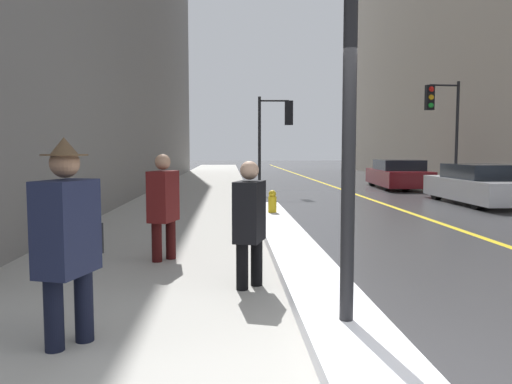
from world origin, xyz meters
The scene contains 12 objects.
sidewalk_slab centered at (-2.00, 15.00, 0.01)m, with size 4.00×80.00×0.01m.
road_centre_stripe centered at (4.00, 15.00, 0.00)m, with size 0.16×80.00×0.00m.
snow_bank_curb centered at (0.23, 5.17, 0.08)m, with size 0.77×11.91×0.16m.
building_facade_right centered at (13.00, 22.00, 7.81)m, with size 6.00×36.00×15.63m.
traffic_light_near centered at (1.05, 15.62, 2.64)m, with size 1.31×0.32×3.65m.
traffic_light_far centered at (6.95, 14.80, 3.01)m, with size 1.31×0.36×4.17m.
pedestrian_with_shoulder_bag centered at (-2.12, 1.01, 0.95)m, with size 0.46×0.78×1.75m.
pedestrian_nearside centered at (-0.55, 2.70, 0.85)m, with size 0.42×0.56×1.52m.
pedestrian_in_glasses centered at (-1.76, 4.25, 0.89)m, with size 0.44×0.58×1.59m.
parked_car_silver centered at (6.96, 11.77, 0.59)m, with size 1.90×4.67×1.23m.
parked_car_maroon centered at (6.61, 18.33, 0.60)m, with size 2.26×5.01×1.25m.
fire_hydrant centered at (0.25, 8.73, 0.35)m, with size 0.20×0.20×0.70m.
Camera 1 is at (-0.79, -3.14, 1.64)m, focal length 35.00 mm.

